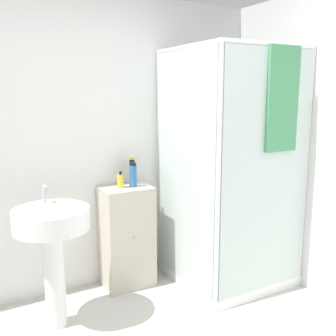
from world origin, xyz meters
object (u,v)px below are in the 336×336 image
soap_dispenser (120,181)px  shampoo_bottle_blue (133,175)px  sink (52,236)px  shampoo_bottle_tall_black (132,171)px

soap_dispenser → shampoo_bottle_blue: size_ratio=0.68×
sink → shampoo_bottle_blue: (0.78, 0.32, 0.30)m
shampoo_bottle_tall_black → shampoo_bottle_blue: shampoo_bottle_tall_black is taller
soap_dispenser → sink: bearing=-153.1°
sink → shampoo_bottle_tall_black: shampoo_bottle_tall_black is taller
soap_dispenser → shampoo_bottle_blue: (0.11, -0.02, 0.04)m
sink → shampoo_bottle_tall_black: 0.95m
soap_dispenser → shampoo_bottle_tall_black: size_ratio=0.58×
soap_dispenser → shampoo_bottle_tall_black: bearing=23.2°
soap_dispenser → shampoo_bottle_blue: bearing=-10.0°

